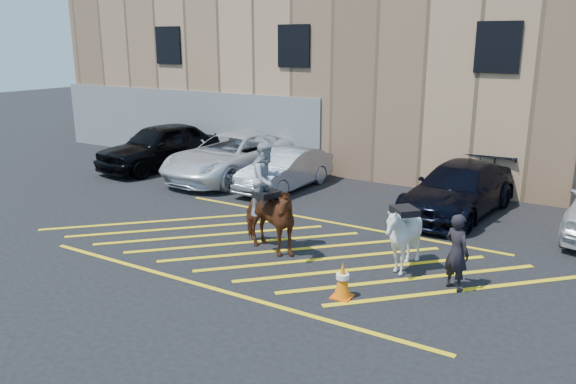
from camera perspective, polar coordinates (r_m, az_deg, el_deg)
The scene contains 11 objects.
ground at distance 13.55m, azimuth 0.09°, elevation -5.59°, with size 90.00×90.00×0.00m, color black.
car_black_suv at distance 22.20m, azimuth -12.79°, elevation 4.59°, with size 2.06×5.12×1.74m, color black.
car_white_pickup at distance 20.19m, azimuth -5.64°, elevation 3.65°, with size 2.65×5.74×1.59m, color white.
car_silver_sedan at distance 18.57m, azimuth -0.30°, elevation 2.30°, with size 1.41×4.04×1.33m, color #979BA5.
car_blue_suv at distance 16.59m, azimuth 16.96°, elevation 0.25°, with size 2.02×4.96×1.44m, color black.
handler at distance 11.56m, azimuth 16.76°, elevation -5.86°, with size 0.57×0.37×1.56m, color black.
warehouse at distance 23.79m, azimuth 15.50°, elevation 11.85°, with size 32.42×10.20×7.30m.
hatching_zone at distance 13.31m, azimuth -0.58°, elevation -5.95°, with size 12.60×5.12×0.01m.
mounted_bay at distance 12.92m, azimuth -2.17°, elevation -1.73°, with size 2.14×1.41×2.59m.
saddled_white at distance 12.17m, azimuth 11.62°, elevation -4.52°, with size 1.84×1.84×1.52m.
traffic_cone at distance 10.92m, azimuth 5.56°, elevation -8.88°, with size 0.40×0.40×0.73m.
Camera 1 is at (6.55, -10.85, 4.80)m, focal length 35.00 mm.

